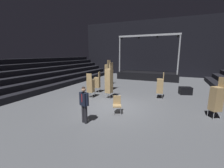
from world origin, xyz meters
TOP-DOWN VIEW (x-y plane):
  - ground_plane at (0.00, 0.00)m, footprint 22.00×30.00m
  - arena_end_wall at (0.00, 15.00)m, footprint 22.00×0.30m
  - bleacher_bank_left at (-8.75, 1.00)m, footprint 4.50×24.00m
  - stage_riser at (0.00, 11.11)m, footprint 7.33×2.79m
  - man_with_tie at (-0.52, -2.50)m, footprint 0.57×0.35m
  - chair_stack_front_left at (-3.20, 5.89)m, footprint 0.58×0.58m
  - chair_stack_front_right at (-2.69, 2.72)m, footprint 0.51×0.51m
  - chair_stack_mid_left at (-2.05, 3.79)m, footprint 0.50×0.50m
  - chair_stack_mid_right at (2.27, 2.93)m, footprint 0.48×0.48m
  - chair_stack_mid_centre at (-2.41, 1.20)m, footprint 0.46×0.46m
  - chair_stack_rear_left at (-1.10, 1.55)m, footprint 0.50×0.50m
  - chair_stack_rear_right at (5.13, 0.46)m, footprint 0.60×0.60m
  - equipment_road_case at (4.04, 4.85)m, footprint 1.04×0.85m
  - loose_chair_near_man at (0.45, -0.84)m, footprint 0.58×0.58m

SIDE VIEW (x-z plane):
  - ground_plane at x=0.00m, z-range -0.10..0.00m
  - equipment_road_case at x=4.04m, z-range 0.00..0.59m
  - loose_chair_near_man at x=0.45m, z-range 0.06..1.01m
  - stage_riser at x=0.00m, z-range -2.11..3.23m
  - chair_stack_front_right at x=-2.69m, z-range 0.00..1.71m
  - chair_stack_mid_centre at x=-2.41m, z-range 0.00..1.80m
  - chair_stack_mid_right at x=2.27m, z-range 0.00..1.88m
  - man_with_tie at x=-0.52m, z-range 0.11..1.83m
  - chair_stack_rear_right at x=5.13m, z-range 0.00..2.05m
  - chair_stack_mid_left at x=-2.05m, z-range 0.00..2.39m
  - chair_stack_front_left at x=-3.20m, z-range 0.00..2.56m
  - chair_stack_rear_left at x=-1.10m, z-range 0.00..2.56m
  - bleacher_bank_left at x=-8.75m, z-range 0.00..2.70m
  - arena_end_wall at x=0.00m, z-range 0.00..8.00m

